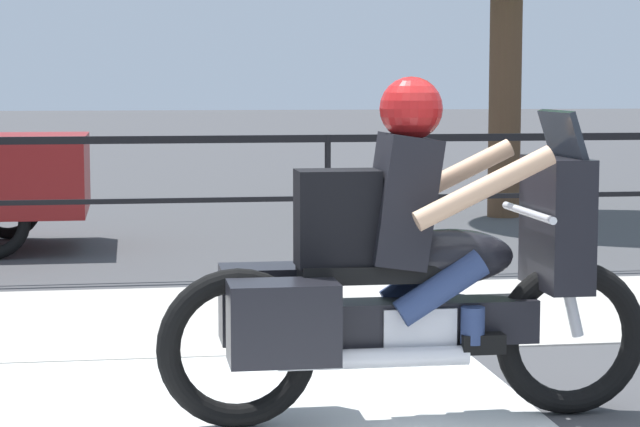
# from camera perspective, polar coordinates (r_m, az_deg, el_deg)

# --- Properties ---
(sidewalk_band) EXTENTS (44.00, 2.40, 0.01)m
(sidewalk_band) POSITION_cam_1_polar(r_m,az_deg,el_deg) (8.51, 2.13, -4.55)
(sidewalk_band) COLOR #B7B2A8
(sidewalk_band) RESTS_ON ground
(fence_railing) EXTENTS (36.00, 0.05, 1.14)m
(fence_railing) POSITION_cam_1_polar(r_m,az_deg,el_deg) (10.05, 0.36, 2.24)
(fence_railing) COLOR black
(fence_railing) RESTS_ON ground
(motorcycle) EXTENTS (2.32, 0.76, 1.60)m
(motorcycle) POSITION_cam_1_polar(r_m,az_deg,el_deg) (5.76, 3.89, -2.73)
(motorcycle) COLOR black
(motorcycle) RESTS_ON ground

